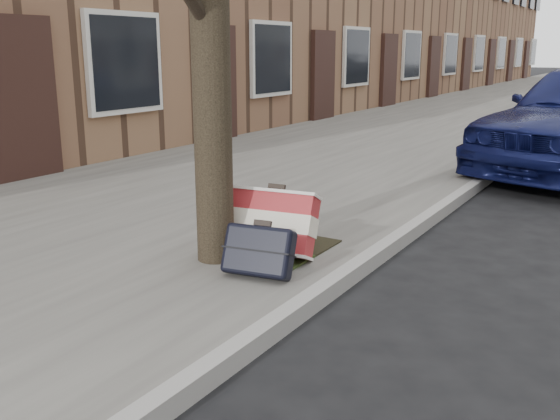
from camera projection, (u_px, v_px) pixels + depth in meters
The scene contains 5 objects.
ground at pixel (481, 395), 3.17m from camera, with size 120.00×120.00×0.00m, color black.
near_sidewalk at pixel (483, 109), 17.41m from camera, with size 5.00×70.00×0.12m, color slate.
dirt_patch at pixel (273, 246), 5.13m from camera, with size 0.85×0.85×0.01m, color black.
suitcase_red at pixel (271, 223), 4.86m from camera, with size 0.69×0.19×0.50m, color maroon.
suitcase_navy at pixel (259, 250), 4.42m from camera, with size 0.50×0.16×0.36m, color black.
Camera 1 is at (0.60, -2.95, 1.71)m, focal length 40.00 mm.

